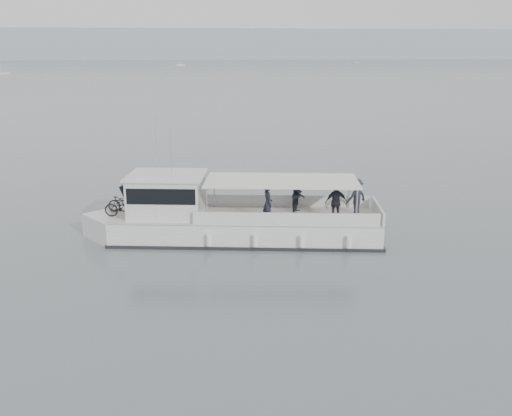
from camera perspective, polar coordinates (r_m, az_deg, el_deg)
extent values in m
plane|color=#525B61|center=(27.71, 10.89, -4.29)|extent=(1400.00, 1400.00, 0.00)
cube|color=#939EA8|center=(584.96, -5.50, 15.96)|extent=(1400.00, 90.00, 28.00)
cube|color=silver|center=(28.89, -0.99, -2.14)|extent=(13.62, 5.42, 1.43)
cube|color=silver|center=(30.00, -13.73, -1.92)|extent=(3.55, 3.55, 1.43)
cube|color=beige|center=(28.68, -0.99, -0.77)|extent=(13.62, 5.42, 0.07)
cube|color=black|center=(29.03, -0.98, -2.97)|extent=(13.86, 5.58, 0.20)
cube|color=silver|center=(30.19, 2.96, 0.70)|extent=(8.75, 1.39, 0.66)
cube|color=silver|center=(26.92, 3.02, -1.16)|extent=(8.75, 1.39, 0.66)
cube|color=silver|center=(28.97, 12.08, -0.27)|extent=(0.62, 3.51, 0.66)
cube|color=silver|center=(28.92, -8.89, 1.22)|extent=(3.93, 3.46, 1.99)
cube|color=black|center=(29.25, -12.19, 1.55)|extent=(1.01, 2.82, 1.28)
cube|color=black|center=(28.84, -8.92, 1.85)|extent=(3.72, 3.47, 0.77)
cube|color=silver|center=(28.68, -8.98, 3.25)|extent=(4.18, 3.71, 0.11)
cube|color=silver|center=(28.18, 2.58, 2.75)|extent=(7.91, 4.37, 0.09)
cylinder|color=silver|center=(27.11, -4.92, 0.20)|extent=(0.08, 0.08, 1.82)
cylinder|color=silver|center=(30.08, -4.20, 1.76)|extent=(0.08, 0.08, 1.82)
cylinder|color=silver|center=(27.15, 10.04, 0.04)|extent=(0.08, 0.08, 1.82)
cylinder|color=silver|center=(30.12, 9.29, 1.61)|extent=(0.08, 0.08, 1.82)
cylinder|color=silver|center=(29.51, -10.00, 6.38)|extent=(0.04, 0.04, 2.87)
cylinder|color=silver|center=(27.62, -8.49, 5.36)|extent=(0.04, 0.04, 2.43)
cylinder|color=white|center=(27.18, -4.71, -3.22)|extent=(0.30, 0.30, 0.55)
cylinder|color=white|center=(27.01, -0.05, -3.29)|extent=(0.30, 0.30, 0.55)
cylinder|color=white|center=(27.01, 4.64, -3.34)|extent=(0.30, 0.30, 0.55)
cylinder|color=white|center=(27.19, 9.30, -3.37)|extent=(0.30, 0.30, 0.55)
imported|color=black|center=(29.96, -12.84, 0.53)|extent=(1.97, 0.93, 0.99)
imported|color=black|center=(29.13, -13.28, 0.13)|extent=(1.80, 0.74, 1.05)
imported|color=#22232E|center=(27.43, 1.18, 0.48)|extent=(0.55, 0.74, 1.85)
imported|color=#22232E|center=(29.16, 4.29, 1.35)|extent=(1.02, 1.11, 1.85)
imported|color=#22232E|center=(27.89, 8.01, 0.58)|extent=(1.11, 0.51, 1.85)
imported|color=#22232E|center=(29.08, 9.97, 1.12)|extent=(1.38, 1.14, 1.85)
cube|color=silver|center=(427.57, 9.78, 14.15)|extent=(4.03, 5.17, 0.75)
cube|color=silver|center=(427.56, 9.78, 14.19)|extent=(2.14, 2.25, 0.45)
cube|color=silver|center=(355.72, -7.70, 13.98)|extent=(6.56, 6.11, 0.75)
cube|color=silver|center=(355.71, -7.70, 14.04)|extent=(3.05, 3.00, 0.45)
cylinder|color=silver|center=(355.64, -7.73, 14.64)|extent=(0.08, 0.08, 7.48)
cube|color=silver|center=(246.82, -24.11, 12.17)|extent=(5.25, 7.34, 0.75)
cube|color=silver|center=(246.81, -24.12, 12.24)|extent=(2.90, 3.11, 0.45)
cylinder|color=silver|center=(246.71, -24.22, 13.14)|extent=(0.08, 0.08, 7.80)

